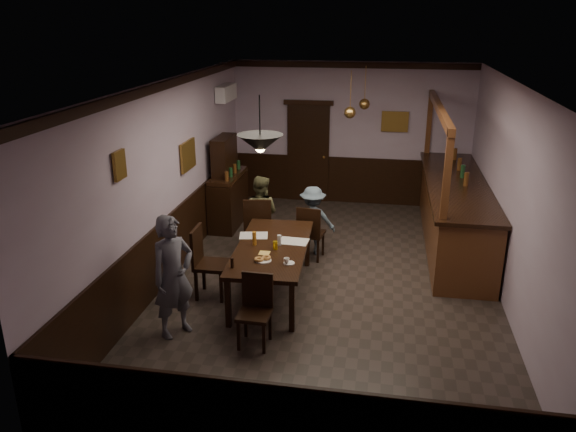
% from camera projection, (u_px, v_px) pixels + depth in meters
% --- Properties ---
extents(room, '(5.01, 8.01, 3.01)m').
position_uv_depth(room, '(332.00, 189.00, 8.15)').
color(room, '#2D2621').
rests_on(room, ground).
extents(dining_table, '(1.09, 2.24, 0.75)m').
position_uv_depth(dining_table, '(272.00, 250.00, 8.08)').
color(dining_table, black).
rests_on(dining_table, ground).
extents(chair_far_left, '(0.53, 0.53, 1.06)m').
position_uv_depth(chair_far_left, '(258.00, 225.00, 9.35)').
color(chair_far_left, black).
rests_on(chair_far_left, ground).
extents(chair_far_right, '(0.46, 0.46, 0.94)m').
position_uv_depth(chair_far_right, '(310.00, 231.00, 9.28)').
color(chair_far_right, black).
rests_on(chair_far_right, ground).
extents(chair_near, '(0.41, 0.41, 0.91)m').
position_uv_depth(chair_near, '(256.00, 306.00, 6.91)').
color(chair_near, black).
rests_on(chair_near, ground).
extents(chair_side, '(0.46, 0.46, 1.05)m').
position_uv_depth(chair_side, '(205.00, 259.00, 8.05)').
color(chair_side, black).
rests_on(chair_side, ground).
extents(person_standing, '(0.65, 0.70, 1.61)m').
position_uv_depth(person_standing, '(173.00, 276.00, 7.00)').
color(person_standing, '#595966').
rests_on(person_standing, ground).
extents(person_seated_left, '(0.73, 0.61, 1.35)m').
position_uv_depth(person_seated_left, '(260.00, 214.00, 9.59)').
color(person_seated_left, brown).
rests_on(person_seated_left, ground).
extents(person_seated_right, '(0.84, 0.57, 1.19)m').
position_uv_depth(person_seated_right, '(313.00, 220.00, 9.50)').
color(person_seated_right, slate).
rests_on(person_seated_right, ground).
extents(newspaper_left, '(0.47, 0.37, 0.01)m').
position_uv_depth(newspaper_left, '(254.00, 236.00, 8.43)').
color(newspaper_left, silver).
rests_on(newspaper_left, dining_table).
extents(newspaper_right, '(0.44, 0.33, 0.01)m').
position_uv_depth(newspaper_right, '(294.00, 241.00, 8.21)').
color(newspaper_right, silver).
rests_on(newspaper_right, dining_table).
extents(napkin, '(0.16, 0.16, 0.00)m').
position_uv_depth(napkin, '(264.00, 253.00, 7.82)').
color(napkin, '#E7BB55').
rests_on(napkin, dining_table).
extents(saucer, '(0.15, 0.15, 0.01)m').
position_uv_depth(saucer, '(289.00, 263.00, 7.49)').
color(saucer, white).
rests_on(saucer, dining_table).
extents(coffee_cup, '(0.08, 0.08, 0.07)m').
position_uv_depth(coffee_cup, '(287.00, 261.00, 7.46)').
color(coffee_cup, white).
rests_on(coffee_cup, saucer).
extents(pastry_plate, '(0.22, 0.22, 0.01)m').
position_uv_depth(pastry_plate, '(263.00, 260.00, 7.57)').
color(pastry_plate, white).
rests_on(pastry_plate, dining_table).
extents(pastry_ring_a, '(0.13, 0.13, 0.04)m').
position_uv_depth(pastry_ring_a, '(259.00, 259.00, 7.54)').
color(pastry_ring_a, '#C68C47').
rests_on(pastry_ring_a, pastry_plate).
extents(pastry_ring_b, '(0.13, 0.13, 0.04)m').
position_uv_depth(pastry_ring_b, '(266.00, 258.00, 7.59)').
color(pastry_ring_b, '#C68C47').
rests_on(pastry_ring_b, pastry_plate).
extents(soda_can, '(0.07, 0.07, 0.12)m').
position_uv_depth(soda_can, '(275.00, 245.00, 7.93)').
color(soda_can, gold).
rests_on(soda_can, dining_table).
extents(beer_glass, '(0.06, 0.06, 0.20)m').
position_uv_depth(beer_glass, '(254.00, 238.00, 8.06)').
color(beer_glass, '#BF721E').
rests_on(beer_glass, dining_table).
extents(water_glass, '(0.06, 0.06, 0.15)m').
position_uv_depth(water_glass, '(279.00, 240.00, 8.07)').
color(water_glass, silver).
rests_on(water_glass, dining_table).
extents(pepper_mill, '(0.04, 0.04, 0.14)m').
position_uv_depth(pepper_mill, '(232.00, 263.00, 7.34)').
color(pepper_mill, black).
rests_on(pepper_mill, dining_table).
extents(sideboard, '(0.47, 1.32, 1.74)m').
position_uv_depth(sideboard, '(228.00, 190.00, 10.80)').
color(sideboard, black).
rests_on(sideboard, ground).
extents(bar_counter, '(1.02, 4.39, 2.46)m').
position_uv_depth(bar_counter, '(454.00, 211.00, 9.90)').
color(bar_counter, '#512615').
rests_on(bar_counter, ground).
extents(door_back, '(0.90, 0.06, 2.10)m').
position_uv_depth(door_back, '(308.00, 154.00, 12.11)').
color(door_back, black).
rests_on(door_back, ground).
extents(ac_unit, '(0.20, 0.85, 0.30)m').
position_uv_depth(ac_unit, '(226.00, 93.00, 10.91)').
color(ac_unit, white).
rests_on(ac_unit, ground).
extents(picture_left_small, '(0.04, 0.28, 0.36)m').
position_uv_depth(picture_left_small, '(119.00, 165.00, 6.85)').
color(picture_left_small, olive).
rests_on(picture_left_small, ground).
extents(picture_left_large, '(0.04, 0.62, 0.48)m').
position_uv_depth(picture_left_large, '(188.00, 155.00, 9.23)').
color(picture_left_large, olive).
rests_on(picture_left_large, ground).
extents(picture_back, '(0.55, 0.04, 0.42)m').
position_uv_depth(picture_back, '(395.00, 122.00, 11.58)').
color(picture_back, olive).
rests_on(picture_back, ground).
extents(pendant_iron, '(0.56, 0.56, 0.69)m').
position_uv_depth(pendant_iron, '(260.00, 144.00, 6.75)').
color(pendant_iron, black).
rests_on(pendant_iron, ground).
extents(pendant_brass_mid, '(0.20, 0.20, 0.81)m').
position_uv_depth(pendant_brass_mid, '(350.00, 113.00, 9.62)').
color(pendant_brass_mid, '#BF8C3F').
rests_on(pendant_brass_mid, ground).
extents(pendant_brass_far, '(0.20, 0.20, 0.81)m').
position_uv_depth(pendant_brass_far, '(364.00, 104.00, 10.54)').
color(pendant_brass_far, '#BF8C3F').
rests_on(pendant_brass_far, ground).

